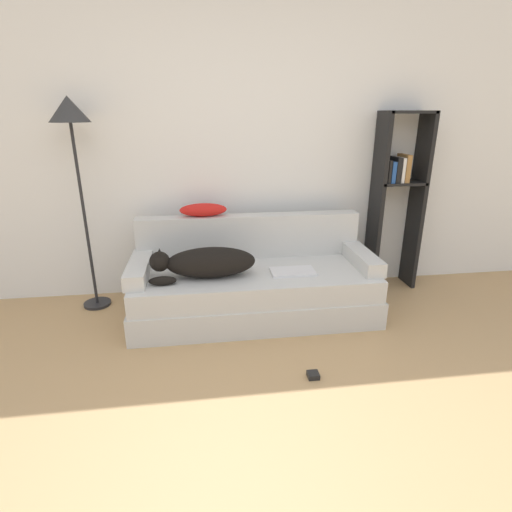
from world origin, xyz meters
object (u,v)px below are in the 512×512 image
Objects in this scene: laptop at (293,271)px; throw_pillow at (203,210)px; floor_lamp at (71,129)px; couch at (254,293)px; power_adapter at (313,375)px; dog at (206,263)px; bookshelf at (397,191)px.

throw_pillow is (-0.67, 0.45, 0.41)m from laptop.
laptop is 0.20× the size of floor_lamp.
couch is 26.85× the size of power_adapter.
floor_lamp is at bearing 154.89° from dog.
couch is 5.58× the size of laptop.
floor_lamp is at bearing -179.77° from throw_pillow.
couch is at bearing -162.51° from bookshelf.
couch reaches higher than power_adapter.
floor_lamp is (-2.67, -0.08, 0.55)m from bookshelf.
bookshelf is at bearing 26.69° from laptop.
couch is at bearing -14.69° from floor_lamp.
throw_pillow is 1.60m from power_adapter.
bookshelf is at bearing 2.45° from throw_pillow.
couch is 0.50m from dog.
laptop reaches higher than power_adapter.
throw_pillow reaches higher than dog.
dog is at bearing -25.11° from floor_lamp.
laptop is at bearing -153.63° from bookshelf.
power_adapter is (0.63, -0.79, -0.49)m from dog.
couch is at bearing -42.70° from throw_pillow.
power_adapter is at bearing -51.27° from dog.
bookshelf is at bearing 50.12° from power_adapter.
floor_lamp is (-1.61, 0.45, 1.05)m from laptop.
laptop is 0.90m from throw_pillow.
couch is 1.21× the size of bookshelf.
laptop is at bearing -19.17° from couch.
power_adapter is (-1.10, -1.31, -0.89)m from bookshelf.
floor_lamp is (-0.94, -0.00, 0.64)m from throw_pillow.
dog is at bearing -165.96° from couch.
bookshelf is 1.92m from power_adapter.
couch is 1.14× the size of floor_lamp.
bookshelf reaches higher than dog.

